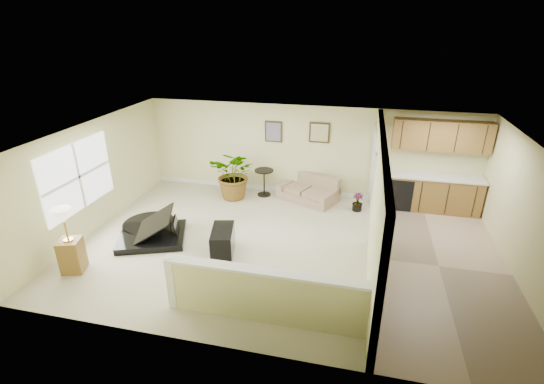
% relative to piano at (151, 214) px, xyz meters
% --- Properties ---
extents(floor, '(9.00, 9.00, 0.00)m').
position_rel_piano_xyz_m(floor, '(3.02, 0.20, -0.56)').
color(floor, '#B0A889').
rests_on(floor, ground).
extents(back_wall, '(9.00, 0.04, 2.50)m').
position_rel_piano_xyz_m(back_wall, '(3.02, 3.20, 0.69)').
color(back_wall, beige).
rests_on(back_wall, floor).
extents(front_wall, '(9.00, 0.04, 2.50)m').
position_rel_piano_xyz_m(front_wall, '(3.02, -2.80, 0.69)').
color(front_wall, beige).
rests_on(front_wall, floor).
extents(left_wall, '(0.04, 6.00, 2.50)m').
position_rel_piano_xyz_m(left_wall, '(-1.48, 0.20, 0.69)').
color(left_wall, beige).
rests_on(left_wall, floor).
extents(right_wall, '(0.04, 6.00, 2.50)m').
position_rel_piano_xyz_m(right_wall, '(7.52, 0.20, 0.69)').
color(right_wall, beige).
rests_on(right_wall, floor).
extents(ceiling, '(9.00, 6.00, 0.04)m').
position_rel_piano_xyz_m(ceiling, '(3.02, 0.20, 1.94)').
color(ceiling, silver).
rests_on(ceiling, back_wall).
extents(kitchen_vinyl, '(2.70, 6.00, 0.01)m').
position_rel_piano_xyz_m(kitchen_vinyl, '(6.17, 0.20, -0.56)').
color(kitchen_vinyl, tan).
rests_on(kitchen_vinyl, floor).
extents(interior_partition, '(0.18, 5.99, 2.50)m').
position_rel_piano_xyz_m(interior_partition, '(4.82, 0.46, 0.65)').
color(interior_partition, beige).
rests_on(interior_partition, floor).
extents(pony_half_wall, '(3.42, 0.22, 1.00)m').
position_rel_piano_xyz_m(pony_half_wall, '(3.10, -2.10, -0.05)').
color(pony_half_wall, beige).
rests_on(pony_half_wall, floor).
extents(left_window, '(0.05, 2.15, 1.45)m').
position_rel_piano_xyz_m(left_window, '(-1.46, -0.30, 0.89)').
color(left_window, white).
rests_on(left_window, left_wall).
extents(wall_art_left, '(0.48, 0.04, 0.58)m').
position_rel_piano_xyz_m(wall_art_left, '(2.07, 3.17, 1.19)').
color(wall_art_left, '#352713').
rests_on(wall_art_left, back_wall).
extents(wall_mirror, '(0.55, 0.04, 0.55)m').
position_rel_piano_xyz_m(wall_mirror, '(3.32, 3.17, 1.24)').
color(wall_mirror, '#352713').
rests_on(wall_mirror, back_wall).
extents(kitchen_cabinets, '(2.36, 0.65, 2.33)m').
position_rel_piano_xyz_m(kitchen_cabinets, '(6.21, 2.94, 0.31)').
color(kitchen_cabinets, olive).
rests_on(kitchen_cabinets, floor).
extents(piano, '(2.00, 1.97, 1.35)m').
position_rel_piano_xyz_m(piano, '(0.00, 0.00, 0.00)').
color(piano, black).
rests_on(piano, floor).
extents(piano_bench, '(0.62, 0.93, 0.57)m').
position_rel_piano_xyz_m(piano_bench, '(1.79, -0.33, -0.28)').
color(piano_bench, black).
rests_on(piano_bench, floor).
extents(loveseat, '(1.89, 1.46, 0.88)m').
position_rel_piano_xyz_m(loveseat, '(3.12, 2.84, -0.23)').
color(loveseat, '#A38167').
rests_on(loveseat, floor).
extents(accent_table, '(0.52, 0.52, 0.76)m').
position_rel_piano_xyz_m(accent_table, '(1.89, 2.81, -0.08)').
color(accent_table, black).
rests_on(accent_table, floor).
extents(palm_plant, '(1.38, 1.24, 1.40)m').
position_rel_piano_xyz_m(palm_plant, '(1.17, 2.46, 0.12)').
color(palm_plant, black).
rests_on(palm_plant, floor).
extents(small_plant, '(0.28, 0.28, 0.48)m').
position_rel_piano_xyz_m(small_plant, '(4.47, 2.41, -0.36)').
color(small_plant, black).
rests_on(small_plant, floor).
extents(lamp_stand, '(0.50, 0.50, 1.35)m').
position_rel_piano_xyz_m(lamp_stand, '(-0.87, -1.56, 0.01)').
color(lamp_stand, olive).
rests_on(lamp_stand, floor).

